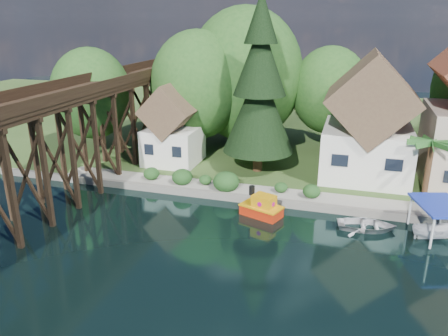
{
  "coord_description": "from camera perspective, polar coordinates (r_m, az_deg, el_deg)",
  "views": [
    {
      "loc": [
        5.49,
        -23.46,
        14.25
      ],
      "look_at": [
        -3.28,
        6.0,
        3.49
      ],
      "focal_mm": 35.0,
      "sensor_mm": 36.0,
      "label": 1
    }
  ],
  "objects": [
    {
      "name": "boat_canopy",
      "position": [
        32.6,
        26.03,
        -6.6
      ],
      "size": [
        3.76,
        4.6,
        2.56
      ],
      "color": "silver",
      "rests_on": "ground"
    },
    {
      "name": "bank",
      "position": [
        59.4,
        10.86,
        5.3
      ],
      "size": [
        140.0,
        52.0,
        0.5
      ],
      "primitive_type": "cube",
      "color": "#324D1E",
      "rests_on": "ground"
    },
    {
      "name": "shrubs",
      "position": [
        36.63,
        -0.52,
        -1.54
      ],
      "size": [
        15.76,
        2.47,
        1.7
      ],
      "color": "#1A4218",
      "rests_on": "bank"
    },
    {
      "name": "boat_white_a",
      "position": [
        32.46,
        18.16,
        -6.97
      ],
      "size": [
        4.4,
        3.4,
        0.84
      ],
      "primitive_type": "imported",
      "rotation": [
        0.0,
        0.0,
        1.7
      ],
      "color": "silver",
      "rests_on": "ground"
    },
    {
      "name": "seawall",
      "position": [
        34.44,
        12.72,
        -5.1
      ],
      "size": [
        60.0,
        0.4,
        0.62
      ],
      "primitive_type": "cube",
      "color": "slate",
      "rests_on": "ground"
    },
    {
      "name": "house_left",
      "position": [
        40.53,
        18.36,
        5.3
      ],
      "size": [
        7.64,
        8.64,
        11.02
      ],
      "color": "white",
      "rests_on": "bank"
    },
    {
      "name": "conifer",
      "position": [
        39.25,
        4.66,
        10.29
      ],
      "size": [
        6.46,
        6.46,
        15.9
      ],
      "color": "#382314",
      "rests_on": "bank"
    },
    {
      "name": "palm_tree",
      "position": [
        36.86,
        25.54,
        2.73
      ],
      "size": [
        4.42,
        4.42,
        5.08
      ],
      "color": "#382314",
      "rests_on": "bank"
    },
    {
      "name": "promenade",
      "position": [
        35.52,
        16.13,
        -4.25
      ],
      "size": [
        50.0,
        2.6,
        0.06
      ],
      "primitive_type": "cube",
      "color": "gray",
      "rests_on": "bank"
    },
    {
      "name": "tugboat",
      "position": [
        32.91,
        4.98,
        -5.17
      ],
      "size": [
        3.46,
        2.64,
        2.23
      ],
      "color": "red",
      "rests_on": "ground"
    },
    {
      "name": "ground",
      "position": [
        27.99,
        3.0,
        -11.35
      ],
      "size": [
        140.0,
        140.0,
        0.0
      ],
      "primitive_type": "plane",
      "color": "black",
      "rests_on": "ground"
    },
    {
      "name": "shed",
      "position": [
        42.68,
        -6.71,
        5.01
      ],
      "size": [
        5.09,
        5.4,
        7.85
      ],
      "color": "white",
      "rests_on": "bank"
    },
    {
      "name": "bg_trees",
      "position": [
        45.47,
        10.89,
        10.13
      ],
      "size": [
        49.9,
        13.3,
        10.57
      ],
      "color": "#382314",
      "rests_on": "bank"
    },
    {
      "name": "trestle_bridge",
      "position": [
        36.89,
        -19.73,
        4.18
      ],
      "size": [
        4.12,
        44.18,
        9.3
      ],
      "color": "black",
      "rests_on": "ground"
    }
  ]
}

